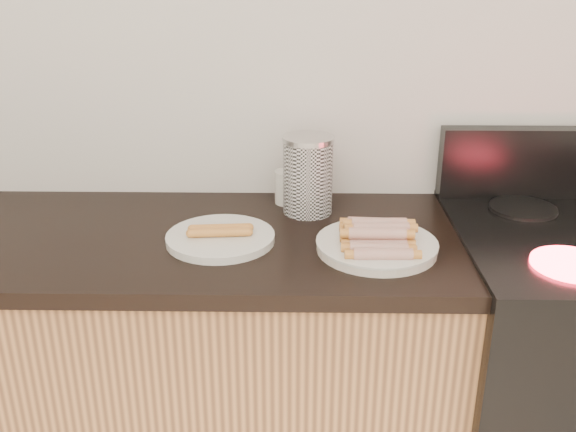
{
  "coord_description": "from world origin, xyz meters",
  "views": [
    {
      "loc": [
        -0.0,
        0.21,
        1.55
      ],
      "look_at": [
        -0.03,
        1.62,
        0.98
      ],
      "focal_mm": 40.0,
      "sensor_mm": 36.0,
      "label": 1
    }
  ],
  "objects_px": {
    "canister": "(308,175)",
    "mug": "(288,187)",
    "main_plate": "(377,247)",
    "side_plate": "(220,238)"
  },
  "relations": [
    {
      "from": "main_plate",
      "to": "mug",
      "type": "xyz_separation_m",
      "value": [
        -0.22,
        0.32,
        0.04
      ]
    },
    {
      "from": "main_plate",
      "to": "canister",
      "type": "distance_m",
      "value": 0.31
    },
    {
      "from": "main_plate",
      "to": "side_plate",
      "type": "distance_m",
      "value": 0.38
    },
    {
      "from": "main_plate",
      "to": "canister",
      "type": "relative_size",
      "value": 1.34
    },
    {
      "from": "canister",
      "to": "mug",
      "type": "distance_m",
      "value": 0.11
    },
    {
      "from": "side_plate",
      "to": "mug",
      "type": "bearing_deg",
      "value": 59.2
    },
    {
      "from": "side_plate",
      "to": "mug",
      "type": "xyz_separation_m",
      "value": [
        0.16,
        0.27,
        0.04
      ]
    },
    {
      "from": "canister",
      "to": "mug",
      "type": "height_order",
      "value": "canister"
    },
    {
      "from": "main_plate",
      "to": "side_plate",
      "type": "xyz_separation_m",
      "value": [
        -0.38,
        0.05,
        0.0
      ]
    },
    {
      "from": "main_plate",
      "to": "canister",
      "type": "xyz_separation_m",
      "value": [
        -0.16,
        0.25,
        0.1
      ]
    }
  ]
}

